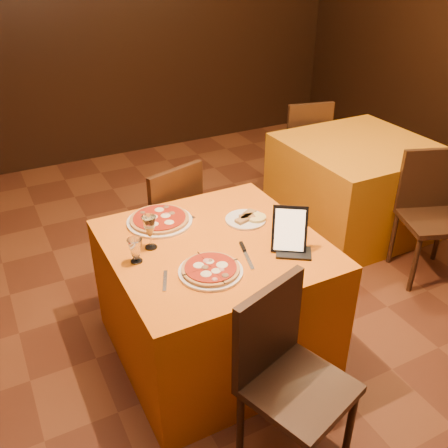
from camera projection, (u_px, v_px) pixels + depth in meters
name	position (u px, v px, depth m)	size (l,w,h in m)	color
floor	(242.00, 364.00, 2.92)	(6.00, 7.00, 0.01)	#5E2D19
wall_back	(71.00, 26.00, 4.91)	(6.00, 0.01, 2.80)	black
main_table	(215.00, 298.00, 2.86)	(1.10, 1.10, 0.75)	orange
side_table	(355.00, 186.00, 4.13)	(1.10, 1.10, 0.75)	#C5730C
chair_main_near	(299.00, 389.00, 2.18)	(0.46, 0.46, 0.91)	black
chair_main_far	(161.00, 221.00, 3.46)	(0.47, 0.47, 0.91)	black
chair_side_near	(434.00, 220.00, 3.47)	(0.42, 0.42, 0.91)	black
chair_side_far	(300.00, 145.00, 4.72)	(0.42, 0.42, 0.91)	black
pizza_near	(211.00, 270.00, 2.42)	(0.32, 0.32, 0.03)	white
pizza_far	(160.00, 220.00, 2.85)	(0.38, 0.38, 0.03)	white
cutlet_dish	(246.00, 219.00, 2.87)	(0.23, 0.23, 0.03)	white
wine_glass	(150.00, 232.00, 2.58)	(0.08, 0.08, 0.19)	#E0D57F
water_glass	(135.00, 251.00, 2.48)	(0.07, 0.07, 0.13)	white
tablet	(290.00, 229.00, 2.55)	(0.18, 0.02, 0.24)	black
knife	(247.00, 256.00, 2.55)	(0.24, 0.02, 0.01)	silver
fork_near	(165.00, 281.00, 2.37)	(0.16, 0.02, 0.01)	#A6A5AB
fork_far	(185.00, 214.00, 2.93)	(0.15, 0.02, 0.01)	silver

